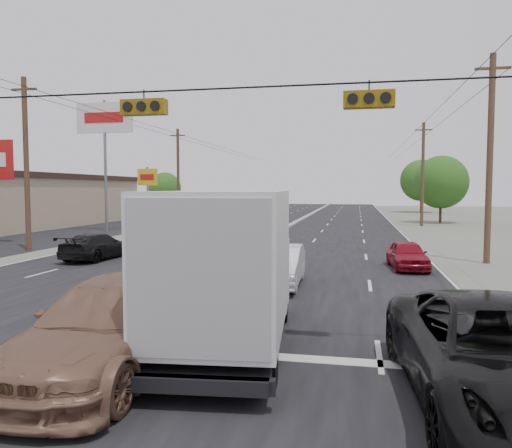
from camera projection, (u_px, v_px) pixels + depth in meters
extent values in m
plane|color=#606356|center=(90.00, 338.00, 12.03)|extent=(200.00, 200.00, 0.00)
cube|color=black|center=(279.00, 232.00, 41.36)|extent=(20.00, 160.00, 0.02)
cube|color=gray|center=(279.00, 231.00, 41.35)|extent=(0.50, 160.00, 0.20)
cube|color=black|center=(60.00, 234.00, 39.84)|extent=(10.00, 42.00, 0.02)
cylinder|color=#422D1E|center=(26.00, 165.00, 28.82)|extent=(0.30, 0.30, 10.00)
cube|color=#422D1E|center=(24.00, 89.00, 28.52)|extent=(1.60, 0.12, 0.12)
cylinder|color=#422D1E|center=(178.00, 176.00, 53.26)|extent=(0.30, 0.30, 10.00)
cube|color=#422D1E|center=(178.00, 135.00, 52.96)|extent=(1.60, 0.12, 0.12)
cylinder|color=#422D1E|center=(490.00, 160.00, 23.87)|extent=(0.30, 0.30, 10.00)
cube|color=#422D1E|center=(493.00, 68.00, 23.57)|extent=(1.60, 0.12, 0.12)
cylinder|color=#422D1E|center=(423.00, 175.00, 48.31)|extent=(0.30, 0.30, 10.00)
cube|color=#422D1E|center=(424.00, 130.00, 48.01)|extent=(1.60, 0.12, 0.12)
cylinder|color=black|center=(84.00, 94.00, 11.62)|extent=(25.00, 0.04, 0.04)
cube|color=#72590C|center=(144.00, 107.00, 11.35)|extent=(1.05, 0.30, 0.35)
cube|color=#72590C|center=(369.00, 100.00, 10.36)|extent=(1.05, 0.30, 0.35)
cylinder|color=slate|center=(105.00, 166.00, 41.89)|extent=(0.24, 0.24, 11.00)
cube|color=silver|center=(104.00, 118.00, 41.61)|extent=(5.00, 0.25, 2.50)
cylinder|color=slate|center=(148.00, 195.00, 54.10)|extent=(0.24, 0.24, 6.00)
cube|color=gold|center=(148.00, 177.00, 53.96)|extent=(2.20, 0.25, 1.80)
cylinder|color=#382619|center=(165.00, 206.00, 74.97)|extent=(0.28, 0.28, 2.16)
sphere|color=#204913|center=(165.00, 188.00, 74.79)|extent=(4.80, 4.80, 4.80)
cylinder|color=#382619|center=(440.00, 211.00, 52.96)|extent=(0.28, 0.28, 2.52)
sphere|color=#204913|center=(441.00, 182.00, 52.75)|extent=(5.60, 5.60, 5.60)
cylinder|color=#382619|center=(421.00, 203.00, 77.20)|extent=(0.28, 0.28, 2.88)
sphere|color=#204913|center=(421.00, 180.00, 76.95)|extent=(6.40, 6.40, 6.40)
cube|color=black|center=(231.00, 327.00, 11.35)|extent=(2.95, 7.19, 0.25)
cube|color=silver|center=(224.00, 258.00, 10.44)|extent=(2.96, 5.21, 2.80)
cube|color=silver|center=(245.00, 274.00, 13.83)|extent=(2.57, 2.12, 1.80)
cylinder|color=black|center=(206.00, 303.00, 13.74)|extent=(0.38, 0.92, 0.90)
cylinder|color=black|center=(282.00, 305.00, 13.53)|extent=(0.38, 0.92, 0.90)
cylinder|color=black|center=(157.00, 358.00, 9.28)|extent=(0.38, 0.92, 0.90)
cylinder|color=black|center=(269.00, 362.00, 9.06)|extent=(0.38, 0.92, 0.90)
imported|color=brown|center=(113.00, 326.00, 9.82)|extent=(2.49, 6.12, 1.77)
imported|color=#A50A0D|center=(214.00, 272.00, 17.49)|extent=(1.98, 4.29, 1.36)
imported|color=black|center=(502.00, 357.00, 8.03)|extent=(3.41, 6.60, 1.78)
imported|color=black|center=(248.00, 255.00, 22.48)|extent=(1.75, 3.78, 1.26)
imported|color=silver|center=(279.00, 266.00, 18.45)|extent=(1.70, 4.58, 1.50)
imported|color=maroon|center=(407.00, 255.00, 22.35)|extent=(1.85, 3.85, 1.27)
imported|color=black|center=(97.00, 246.00, 25.41)|extent=(2.27, 4.77, 1.34)
imported|color=#939499|center=(231.00, 232.00, 34.11)|extent=(2.61, 5.09, 1.38)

